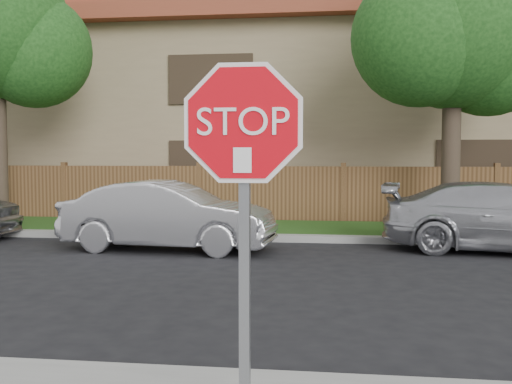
# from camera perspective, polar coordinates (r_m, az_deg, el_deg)

# --- Properties ---
(far_curb) EXTENTS (70.00, 0.30, 0.15)m
(far_curb) POSITION_cam_1_polar(r_m,az_deg,el_deg) (13.32, 8.48, -4.47)
(far_curb) COLOR gray
(far_curb) RESTS_ON ground
(grass_strip) EXTENTS (70.00, 3.00, 0.12)m
(grass_strip) POSITION_cam_1_polar(r_m,az_deg,el_deg) (14.96, 8.37, -3.63)
(grass_strip) COLOR #1E4714
(grass_strip) RESTS_ON ground
(fence) EXTENTS (70.00, 0.12, 1.60)m
(fence) POSITION_cam_1_polar(r_m,az_deg,el_deg) (16.47, 8.31, -0.36)
(fence) COLOR #4F321C
(fence) RESTS_ON ground
(apartment_building) EXTENTS (35.20, 9.20, 7.20)m
(apartment_building) POSITION_cam_1_polar(r_m,az_deg,el_deg) (22.09, 8.16, 7.77)
(apartment_building) COLOR #937E5B
(apartment_building) RESTS_ON ground
(tree_mid) EXTENTS (4.80, 3.90, 7.35)m
(tree_mid) POSITION_cam_1_polar(r_m,az_deg,el_deg) (15.14, 18.46, 14.62)
(tree_mid) COLOR #382B21
(tree_mid) RESTS_ON ground
(stop_sign) EXTENTS (1.01, 0.13, 2.55)m
(stop_sign) POSITION_cam_1_polar(r_m,az_deg,el_deg) (3.59, -1.20, 1.46)
(stop_sign) COLOR gray
(stop_sign) RESTS_ON sidewalk_near
(sedan_left) EXTENTS (4.35, 1.82, 1.40)m
(sedan_left) POSITION_cam_1_polar(r_m,az_deg,el_deg) (12.21, -8.33, -2.27)
(sedan_left) COLOR silver
(sedan_left) RESTS_ON ground
(sedan_right) EXTENTS (4.99, 2.55, 1.39)m
(sedan_right) POSITION_cam_1_polar(r_m,az_deg,el_deg) (12.87, 22.63, -2.24)
(sedan_right) COLOR #B7B8BF
(sedan_right) RESTS_ON ground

